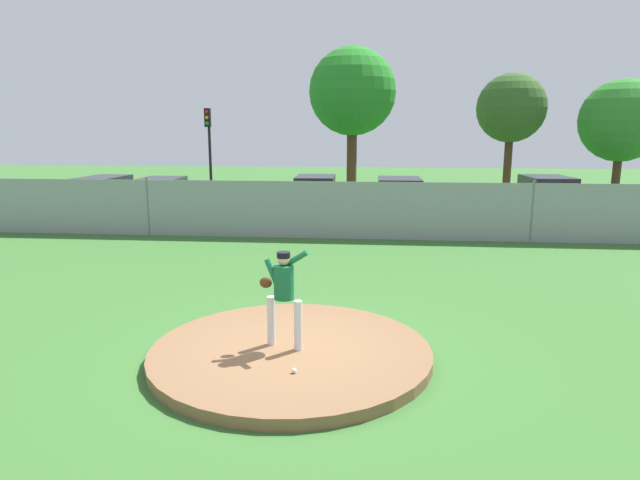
{
  "coord_description": "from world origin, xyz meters",
  "views": [
    {
      "loc": [
        1.26,
        -8.31,
        3.63
      ],
      "look_at": [
        0.18,
        3.08,
        1.34
      ],
      "focal_mm": 30.98,
      "sensor_mm": 36.0,
      "label": 1
    }
  ],
  "objects_px": {
    "parked_car_champagne": "(546,200)",
    "traffic_light_near": "(209,139)",
    "parked_car_red": "(399,200)",
    "parked_car_silver": "(160,198)",
    "pitcher_youth": "(283,289)",
    "parked_car_charcoal": "(104,195)",
    "traffic_cone_orange": "(186,222)",
    "parked_car_slate": "(315,197)",
    "baseball": "(294,371)"
  },
  "relations": [
    {
      "from": "parked_car_champagne",
      "to": "traffic_light_near",
      "type": "bearing_deg",
      "value": 164.14
    },
    {
      "from": "parked_car_red",
      "to": "parked_car_silver",
      "type": "height_order",
      "value": "parked_car_red"
    },
    {
      "from": "pitcher_youth",
      "to": "parked_car_charcoal",
      "type": "bearing_deg",
      "value": 124.93
    },
    {
      "from": "parked_car_red",
      "to": "parked_car_charcoal",
      "type": "height_order",
      "value": "parked_car_red"
    },
    {
      "from": "pitcher_youth",
      "to": "parked_car_silver",
      "type": "bearing_deg",
      "value": 117.99
    },
    {
      "from": "pitcher_youth",
      "to": "traffic_cone_orange",
      "type": "distance_m",
      "value": 12.71
    },
    {
      "from": "parked_car_silver",
      "to": "traffic_cone_orange",
      "type": "height_order",
      "value": "parked_car_silver"
    },
    {
      "from": "pitcher_youth",
      "to": "parked_car_red",
      "type": "distance_m",
      "value": 14.64
    },
    {
      "from": "pitcher_youth",
      "to": "parked_car_charcoal",
      "type": "distance_m",
      "value": 18.13
    },
    {
      "from": "parked_car_champagne",
      "to": "traffic_cone_orange",
      "type": "distance_m",
      "value": 14.22
    },
    {
      "from": "parked_car_champagne",
      "to": "parked_car_red",
      "type": "relative_size",
      "value": 1.02
    },
    {
      "from": "parked_car_red",
      "to": "traffic_cone_orange",
      "type": "bearing_deg",
      "value": -159.43
    },
    {
      "from": "parked_car_charcoal",
      "to": "traffic_light_near",
      "type": "bearing_deg",
      "value": 47.34
    },
    {
      "from": "parked_car_slate",
      "to": "parked_car_silver",
      "type": "bearing_deg",
      "value": -175.8
    },
    {
      "from": "parked_car_silver",
      "to": "traffic_light_near",
      "type": "relative_size",
      "value": 1.0
    },
    {
      "from": "parked_car_red",
      "to": "traffic_light_near",
      "type": "bearing_deg",
      "value": 154.45
    },
    {
      "from": "pitcher_youth",
      "to": "parked_car_charcoal",
      "type": "xyz_separation_m",
      "value": [
        -10.38,
        14.86,
        -0.38
      ]
    },
    {
      "from": "parked_car_champagne",
      "to": "parked_car_charcoal",
      "type": "height_order",
      "value": "parked_car_champagne"
    },
    {
      "from": "pitcher_youth",
      "to": "baseball",
      "type": "relative_size",
      "value": 22.13
    },
    {
      "from": "baseball",
      "to": "parked_car_red",
      "type": "xyz_separation_m",
      "value": [
        2.19,
        15.38,
        0.58
      ]
    },
    {
      "from": "baseball",
      "to": "parked_car_charcoal",
      "type": "relative_size",
      "value": 0.02
    },
    {
      "from": "baseball",
      "to": "traffic_cone_orange",
      "type": "xyz_separation_m",
      "value": [
        -5.8,
        12.38,
        0.04
      ]
    },
    {
      "from": "parked_car_red",
      "to": "parked_car_silver",
      "type": "distance_m",
      "value": 10.05
    },
    {
      "from": "parked_car_champagne",
      "to": "parked_car_silver",
      "type": "bearing_deg",
      "value": -178.89
    },
    {
      "from": "baseball",
      "to": "traffic_light_near",
      "type": "xyz_separation_m",
      "value": [
        -7.02,
        19.78,
        2.97
      ]
    },
    {
      "from": "parked_car_charcoal",
      "to": "traffic_cone_orange",
      "type": "xyz_separation_m",
      "value": [
        4.88,
        -3.44,
        -0.52
      ]
    },
    {
      "from": "parked_car_slate",
      "to": "parked_car_charcoal",
      "type": "xyz_separation_m",
      "value": [
        -9.38,
        0.15,
        -0.04
      ]
    },
    {
      "from": "baseball",
      "to": "parked_car_slate",
      "type": "bearing_deg",
      "value": 94.72
    },
    {
      "from": "parked_car_slate",
      "to": "pitcher_youth",
      "type": "bearing_deg",
      "value": -86.13
    },
    {
      "from": "parked_car_slate",
      "to": "traffic_light_near",
      "type": "height_order",
      "value": "traffic_light_near"
    },
    {
      "from": "parked_car_red",
      "to": "parked_car_silver",
      "type": "xyz_separation_m",
      "value": [
        -10.05,
        -0.2,
        -0.02
      ]
    },
    {
      "from": "parked_car_champagne",
      "to": "parked_car_charcoal",
      "type": "bearing_deg",
      "value": 179.01
    },
    {
      "from": "pitcher_youth",
      "to": "traffic_cone_orange",
      "type": "bearing_deg",
      "value": 115.71
    },
    {
      "from": "parked_car_champagne",
      "to": "pitcher_youth",
      "type": "bearing_deg",
      "value": -119.92
    },
    {
      "from": "baseball",
      "to": "parked_car_champagne",
      "type": "relative_size",
      "value": 0.02
    },
    {
      "from": "parked_car_charcoal",
      "to": "parked_car_silver",
      "type": "relative_size",
      "value": 1.03
    },
    {
      "from": "pitcher_youth",
      "to": "baseball",
      "type": "height_order",
      "value": "pitcher_youth"
    },
    {
      "from": "parked_car_silver",
      "to": "traffic_light_near",
      "type": "bearing_deg",
      "value": 79.71
    },
    {
      "from": "baseball",
      "to": "parked_car_slate",
      "type": "relative_size",
      "value": 0.02
    },
    {
      "from": "parked_car_slate",
      "to": "parked_car_silver",
      "type": "distance_m",
      "value": 6.58
    },
    {
      "from": "baseball",
      "to": "parked_car_silver",
      "type": "height_order",
      "value": "parked_car_silver"
    },
    {
      "from": "parked_car_red",
      "to": "traffic_light_near",
      "type": "relative_size",
      "value": 0.91
    },
    {
      "from": "parked_car_charcoal",
      "to": "traffic_light_near",
      "type": "xyz_separation_m",
      "value": [
        3.65,
        3.96,
        2.41
      ]
    },
    {
      "from": "parked_car_champagne",
      "to": "parked_car_red",
      "type": "distance_m",
      "value": 5.88
    },
    {
      "from": "pitcher_youth",
      "to": "traffic_light_near",
      "type": "xyz_separation_m",
      "value": [
        -6.73,
        18.82,
        2.03
      ]
    },
    {
      "from": "traffic_light_near",
      "to": "traffic_cone_orange",
      "type": "bearing_deg",
      "value": -80.59
    },
    {
      "from": "pitcher_youth",
      "to": "parked_car_champagne",
      "type": "distance_m",
      "value": 16.77
    },
    {
      "from": "parked_car_champagne",
      "to": "parked_car_slate",
      "type": "distance_m",
      "value": 9.36
    },
    {
      "from": "parked_car_slate",
      "to": "traffic_cone_orange",
      "type": "xyz_separation_m",
      "value": [
        -4.51,
        -3.28,
        -0.56
      ]
    },
    {
      "from": "traffic_light_near",
      "to": "baseball",
      "type": "bearing_deg",
      "value": -70.45
    }
  ]
}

